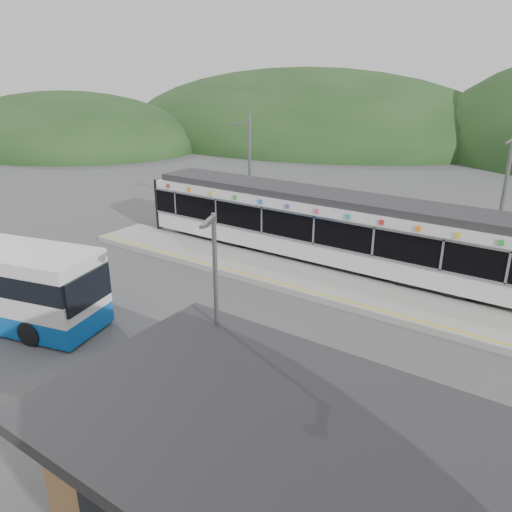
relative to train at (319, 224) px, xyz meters
The scene contains 9 objects.
ground 6.39m from the train, 82.34° to the right, with size 120.00×120.00×0.00m, color #4C4C4F.
hills 7.33m from the train, ahead, with size 146.00×149.00×26.00m.
platform 3.41m from the train, 73.36° to the right, with size 26.00×3.20×0.30m, color #9E9E99.
yellow_line 4.44m from the train, 78.60° to the right, with size 26.00×0.10×0.01m, color yellow.
train is the anchor object (origin of this frame).
catenary_mast_west 6.89m from the train, 157.52° to the left, with size 0.18×1.80×7.00m.
catenary_mast_east 8.37m from the train, 18.18° to the left, with size 0.18×1.80×7.00m.
station_shelter 16.48m from the train, 65.61° to the right, with size 9.20×6.20×3.00m.
lamp_post 13.24m from the train, 74.39° to the right, with size 0.50×1.12×6.06m.
Camera 1 is at (10.40, -15.70, 9.35)m, focal length 35.00 mm.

